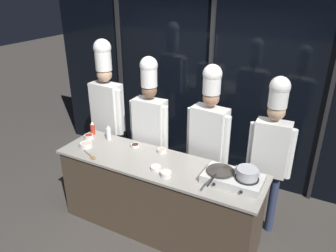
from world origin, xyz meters
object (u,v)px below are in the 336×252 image
at_px(chef_pastry, 271,145).
at_px(chef_line, 209,132).
at_px(stock_pot, 247,173).
at_px(prep_bowl_chicken, 86,144).
at_px(portable_stove, 233,179).
at_px(chef_sous, 150,121).
at_px(squeeze_bottle_chili, 93,128).
at_px(prep_bowl_shrimp, 162,151).
at_px(chef_head, 107,104).
at_px(prep_bowl_chili_flakes, 89,136).
at_px(serving_spoon_slotted, 92,157).
at_px(prep_bowl_garlic, 166,174).
at_px(frying_pan, 220,169).
at_px(squeeze_bottle_clear, 109,133).
at_px(prep_bowl_soy_glaze, 135,145).
at_px(prep_bowl_bean_sprouts, 156,167).

bearing_deg(chef_pastry, chef_line, -1.23).
height_order(stock_pot, prep_bowl_chicken, stock_pot).
distance_m(portable_stove, chef_sous, 1.38).
xyz_separation_m(portable_stove, stock_pot, (0.14, 0.00, 0.11)).
bearing_deg(squeeze_bottle_chili, chef_pastry, 9.79).
distance_m(prep_bowl_shrimp, chef_head, 1.14).
relative_size(prep_bowl_chili_flakes, serving_spoon_slotted, 0.43).
relative_size(squeeze_bottle_chili, prep_bowl_garlic, 1.59).
bearing_deg(frying_pan, stock_pot, 0.94).
distance_m(squeeze_bottle_chili, prep_bowl_shrimp, 1.04).
relative_size(frying_pan, squeeze_bottle_clear, 2.60).
bearing_deg(prep_bowl_chicken, stock_pot, 2.71).
height_order(squeeze_bottle_chili, chef_head, chef_head).
relative_size(prep_bowl_chili_flakes, prep_bowl_shrimp, 1.08).
distance_m(chef_line, chef_pastry, 0.72).
bearing_deg(prep_bowl_garlic, serving_spoon_slotted, -176.64).
relative_size(prep_bowl_garlic, prep_bowl_soy_glaze, 1.13).
bearing_deg(chef_line, prep_bowl_chili_flakes, 23.28).
distance_m(prep_bowl_bean_sprouts, serving_spoon_slotted, 0.79).
xyz_separation_m(prep_bowl_chicken, chef_line, (1.34, 0.66, 0.19)).
xyz_separation_m(squeeze_bottle_clear, squeeze_bottle_chili, (-0.27, 0.01, -0.00)).
relative_size(frying_pan, stock_pot, 2.08).
bearing_deg(chef_sous, prep_bowl_chicken, 45.49).
distance_m(prep_bowl_garlic, chef_line, 0.81).
height_order(prep_bowl_chicken, chef_head, chef_head).
distance_m(frying_pan, prep_bowl_chicken, 1.70).
height_order(frying_pan, squeeze_bottle_clear, squeeze_bottle_clear).
height_order(squeeze_bottle_chili, prep_bowl_shrimp, squeeze_bottle_chili).
bearing_deg(serving_spoon_slotted, prep_bowl_shrimp, 35.79).
bearing_deg(stock_pot, prep_bowl_chicken, -177.29).
xyz_separation_m(chef_sous, chef_pastry, (1.50, 0.08, -0.01)).
xyz_separation_m(squeeze_bottle_chili, prep_bowl_chili_flakes, (0.03, -0.11, -0.06)).
bearing_deg(portable_stove, chef_head, 164.60).
distance_m(prep_bowl_chili_flakes, chef_pastry, 2.24).
relative_size(portable_stove, prep_bowl_chili_flakes, 5.07).
bearing_deg(prep_bowl_garlic, prep_bowl_chili_flakes, 166.75).
height_order(prep_bowl_chicken, prep_bowl_soy_glaze, prep_bowl_chicken).
bearing_deg(prep_bowl_soy_glaze, prep_bowl_chili_flakes, -172.07).
height_order(squeeze_bottle_clear, chef_pastry, chef_pastry).
distance_m(prep_bowl_chili_flakes, serving_spoon_slotted, 0.50).
bearing_deg(prep_bowl_chicken, chef_line, 26.18).
distance_m(frying_pan, serving_spoon_slotted, 1.49).
xyz_separation_m(prep_bowl_soy_glaze, serving_spoon_slotted, (-0.30, -0.45, -0.01)).
distance_m(prep_bowl_chicken, chef_line, 1.50).
distance_m(prep_bowl_chicken, chef_sous, 0.84).
distance_m(squeeze_bottle_chili, chef_pastry, 2.24).
bearing_deg(prep_bowl_chicken, prep_bowl_garlic, -5.73).
xyz_separation_m(frying_pan, serving_spoon_slotted, (-1.46, -0.26, -0.12)).
bearing_deg(chef_pastry, prep_bowl_garlic, 39.12).
xyz_separation_m(prep_bowl_garlic, prep_bowl_shrimp, (-0.28, 0.42, -0.00)).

